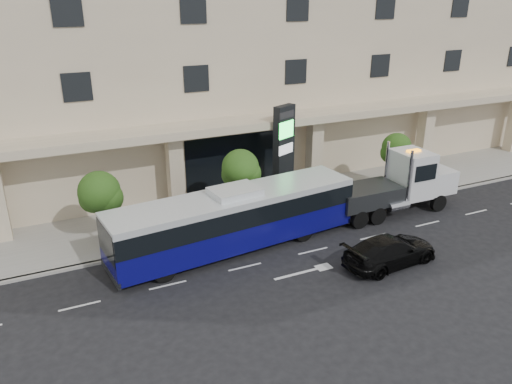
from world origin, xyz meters
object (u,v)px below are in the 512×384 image
Objects in this scene: tow_truck at (399,185)px; signage_pylon at (284,153)px; city_bus at (235,218)px; black_sedan at (390,251)px.

signage_pylon reaches higher than tow_truck.
signage_pylon is (5.35, 4.64, 1.58)m from city_bus.
tow_truck is at bearing -47.79° from black_sedan.
city_bus is 8.15m from black_sedan.
signage_pylon reaches higher than city_bus.
black_sedan is at bearing -132.28° from tow_truck.
city_bus is 2.66× the size of black_sedan.
city_bus is 7.26m from signage_pylon.
city_bus is 1.47× the size of tow_truck.
city_bus is at bearing -163.20° from signage_pylon.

